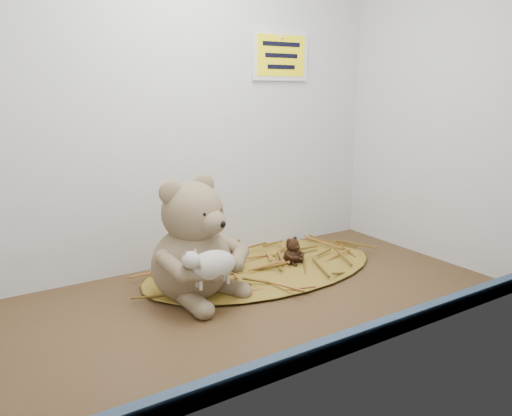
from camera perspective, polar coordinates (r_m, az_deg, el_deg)
alcove_shell at (r=111.50cm, az=-4.03°, el=12.85°), size 120.40×60.20×90.40cm
front_rail at (r=91.92cm, az=8.21°, el=-15.59°), size 119.28×2.20×3.60cm
straw_bed at (r=131.41cm, az=0.77°, el=-6.78°), size 65.53×38.05×1.27cm
main_teddy at (r=111.66cm, az=-7.41°, el=-3.47°), size 28.93×29.68×27.69cm
toy_lamb at (r=104.22cm, az=-5.02°, el=-6.53°), size 13.66×8.33×8.82cm
mini_teddy_tan at (r=128.03cm, az=-2.71°, el=-5.18°), size 8.49×8.67×7.87cm
mini_teddy_brown at (r=132.32cm, az=4.15°, el=-4.74°), size 7.08×7.31×7.13cm
wall_sign at (r=144.95cm, az=2.78°, el=16.99°), size 16.00×1.20×11.00cm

